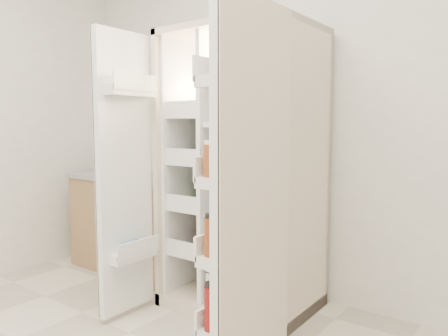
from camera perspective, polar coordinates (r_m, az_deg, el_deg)
The scene contains 5 objects.
wall_back at distance 3.01m, azimuth 9.09°, elevation 8.60°, with size 4.00×0.02×2.70m, color white.
refrigerator at distance 2.81m, azimuth 3.30°, elevation -3.50°, with size 0.92×0.70×1.80m.
freezer_door at distance 2.68m, azimuth -13.19°, elevation -0.93°, with size 0.15×0.40×1.72m.
fridge_door at distance 1.96m, azimuth 3.46°, elevation -3.68°, with size 0.17×0.58×1.72m.
kitchen_counter at distance 3.64m, azimuth -11.79°, elevation -7.05°, with size 1.09×0.58×0.79m.
Camera 1 is at (1.40, -0.66, 1.20)m, focal length 34.00 mm.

